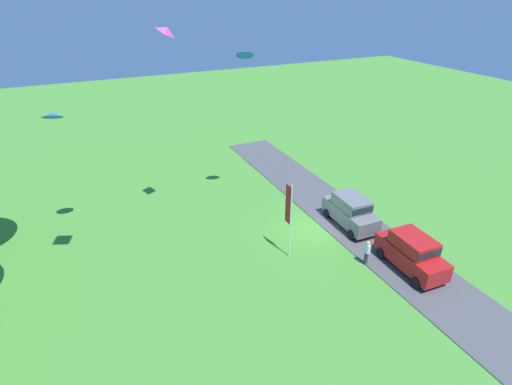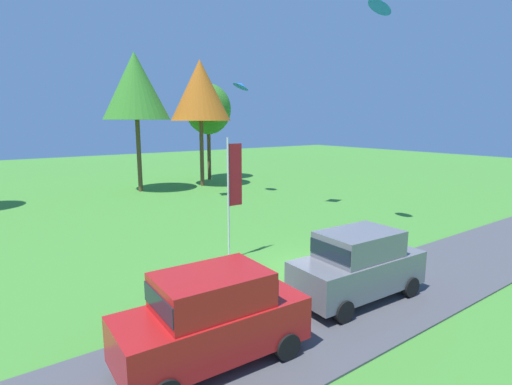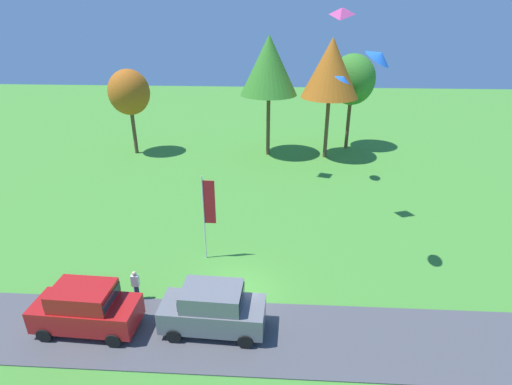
{
  "view_description": "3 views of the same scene",
  "coord_description": "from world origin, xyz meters",
  "px_view_note": "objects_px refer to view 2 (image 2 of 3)",
  "views": [
    {
      "loc": [
        -20.16,
        13.96,
        15.57
      ],
      "look_at": [
        2.16,
        3.45,
        2.74
      ],
      "focal_mm": 28.0,
      "sensor_mm": 36.0,
      "label": 1
    },
    {
      "loc": [
        -10.71,
        -10.73,
        5.85
      ],
      "look_at": [
        1.41,
        5.81,
        2.15
      ],
      "focal_mm": 28.0,
      "sensor_mm": 36.0,
      "label": 2
    },
    {
      "loc": [
        2.02,
        -16.43,
        13.28
      ],
      "look_at": [
        0.74,
        5.68,
        3.09
      ],
      "focal_mm": 28.0,
      "sensor_mm": 36.0,
      "label": 3
    }
  ],
  "objects_px": {
    "person_watching_sky": "(220,286)",
    "kite_delta_high_left": "(241,85)",
    "car_suv_far_end": "(358,262)",
    "flag_banner": "(233,183)",
    "tree_far_right": "(208,109)",
    "kite_delta_low_drifter": "(381,4)",
    "car_suv_mid_row": "(212,314)",
    "tree_center_back": "(200,91)",
    "tree_lone_near": "(135,86)"
  },
  "relations": [
    {
      "from": "tree_lone_near",
      "to": "car_suv_mid_row",
      "type": "bearing_deg",
      "value": -106.55
    },
    {
      "from": "tree_lone_near",
      "to": "tree_far_right",
      "type": "xyz_separation_m",
      "value": [
        8.16,
        2.7,
        -1.63
      ]
    },
    {
      "from": "car_suv_mid_row",
      "to": "tree_far_right",
      "type": "distance_m",
      "value": 31.95
    },
    {
      "from": "car_suv_mid_row",
      "to": "kite_delta_low_drifter",
      "type": "bearing_deg",
      "value": 22.65
    },
    {
      "from": "car_suv_far_end",
      "to": "flag_banner",
      "type": "height_order",
      "value": "flag_banner"
    },
    {
      "from": "person_watching_sky",
      "to": "kite_delta_high_left",
      "type": "relative_size",
      "value": 1.36
    },
    {
      "from": "tree_far_right",
      "to": "kite_delta_high_left",
      "type": "distance_m",
      "value": 9.7
    },
    {
      "from": "person_watching_sky",
      "to": "kite_delta_high_left",
      "type": "distance_m",
      "value": 21.17
    },
    {
      "from": "car_suv_mid_row",
      "to": "person_watching_sky",
      "type": "bearing_deg",
      "value": 54.88
    },
    {
      "from": "kite_delta_high_left",
      "to": "kite_delta_low_drifter",
      "type": "xyz_separation_m",
      "value": [
        -0.43,
        -12.77,
        2.9
      ]
    },
    {
      "from": "kite_delta_high_left",
      "to": "kite_delta_low_drifter",
      "type": "relative_size",
      "value": 1.0
    },
    {
      "from": "person_watching_sky",
      "to": "flag_banner",
      "type": "xyz_separation_m",
      "value": [
        3.03,
        3.91,
        2.41
      ]
    },
    {
      "from": "flag_banner",
      "to": "car_suv_mid_row",
      "type": "bearing_deg",
      "value": -126.85
    },
    {
      "from": "tree_center_back",
      "to": "tree_far_right",
      "type": "height_order",
      "value": "tree_center_back"
    },
    {
      "from": "kite_delta_high_left",
      "to": "kite_delta_low_drifter",
      "type": "bearing_deg",
      "value": -91.94
    },
    {
      "from": "flag_banner",
      "to": "tree_lone_near",
      "type": "bearing_deg",
      "value": 81.45
    },
    {
      "from": "tree_far_right",
      "to": "flag_banner",
      "type": "relative_size",
      "value": 1.82
    },
    {
      "from": "person_watching_sky",
      "to": "flag_banner",
      "type": "relative_size",
      "value": 0.33
    },
    {
      "from": "tree_far_right",
      "to": "flag_banner",
      "type": "height_order",
      "value": "tree_far_right"
    },
    {
      "from": "car_suv_far_end",
      "to": "kite_delta_low_drifter",
      "type": "relative_size",
      "value": 3.72
    },
    {
      "from": "car_suv_mid_row",
      "to": "tree_lone_near",
      "type": "height_order",
      "value": "tree_lone_near"
    },
    {
      "from": "car_suv_far_end",
      "to": "kite_delta_low_drifter",
      "type": "xyz_separation_m",
      "value": [
        7.08,
        5.03,
        10.12
      ]
    },
    {
      "from": "car_suv_mid_row",
      "to": "car_suv_far_end",
      "type": "xyz_separation_m",
      "value": [
        5.64,
        0.28,
        0.0
      ]
    },
    {
      "from": "tree_lone_near",
      "to": "tree_far_right",
      "type": "bearing_deg",
      "value": 18.31
    },
    {
      "from": "tree_far_right",
      "to": "flag_banner",
      "type": "xyz_separation_m",
      "value": [
        -10.96,
        -21.32,
        -3.67
      ]
    },
    {
      "from": "person_watching_sky",
      "to": "tree_center_back",
      "type": "xyz_separation_m",
      "value": [
        11.45,
        22.05,
        7.57
      ]
    },
    {
      "from": "tree_lone_near",
      "to": "kite_delta_high_left",
      "type": "bearing_deg",
      "value": -48.53
    },
    {
      "from": "tree_far_right",
      "to": "kite_delta_low_drifter",
      "type": "relative_size",
      "value": 7.51
    },
    {
      "from": "tree_lone_near",
      "to": "kite_delta_high_left",
      "type": "distance_m",
      "value": 8.79
    },
    {
      "from": "person_watching_sky",
      "to": "tree_lone_near",
      "type": "xyz_separation_m",
      "value": [
        5.83,
        22.53,
        7.7
      ]
    },
    {
      "from": "tree_center_back",
      "to": "kite_delta_low_drifter",
      "type": "height_order",
      "value": "kite_delta_low_drifter"
    },
    {
      "from": "car_suv_mid_row",
      "to": "car_suv_far_end",
      "type": "bearing_deg",
      "value": 2.82
    },
    {
      "from": "kite_delta_low_drifter",
      "to": "person_watching_sky",
      "type": "bearing_deg",
      "value": -164.21
    },
    {
      "from": "flag_banner",
      "to": "kite_delta_low_drifter",
      "type": "xyz_separation_m",
      "value": [
        8.18,
        -0.74,
        8.13
      ]
    },
    {
      "from": "flag_banner",
      "to": "kite_delta_high_left",
      "type": "height_order",
      "value": "kite_delta_high_left"
    },
    {
      "from": "person_watching_sky",
      "to": "tree_far_right",
      "type": "distance_m",
      "value": 29.48
    },
    {
      "from": "car_suv_far_end",
      "to": "flag_banner",
      "type": "xyz_separation_m",
      "value": [
        -1.1,
        5.77,
        1.99
      ]
    },
    {
      "from": "car_suv_far_end",
      "to": "tree_center_back",
      "type": "relative_size",
      "value": 0.42
    },
    {
      "from": "car_suv_far_end",
      "to": "tree_far_right",
      "type": "distance_m",
      "value": 29.37
    },
    {
      "from": "tree_far_right",
      "to": "car_suv_mid_row",
      "type": "bearing_deg",
      "value": -119.52
    },
    {
      "from": "car_suv_far_end",
      "to": "person_watching_sky",
      "type": "distance_m",
      "value": 4.55
    },
    {
      "from": "kite_delta_low_drifter",
      "to": "tree_center_back",
      "type": "bearing_deg",
      "value": 89.3
    },
    {
      "from": "flag_banner",
      "to": "person_watching_sky",
      "type": "bearing_deg",
      "value": -127.76
    },
    {
      "from": "tree_lone_near",
      "to": "flag_banner",
      "type": "distance_m",
      "value": 19.56
    },
    {
      "from": "car_suv_mid_row",
      "to": "person_watching_sky",
      "type": "height_order",
      "value": "car_suv_mid_row"
    },
    {
      "from": "car_suv_mid_row",
      "to": "tree_lone_near",
      "type": "xyz_separation_m",
      "value": [
        7.33,
        24.66,
        7.28
      ]
    },
    {
      "from": "flag_banner",
      "to": "kite_delta_high_left",
      "type": "distance_m",
      "value": 15.7
    },
    {
      "from": "car_suv_far_end",
      "to": "kite_delta_high_left",
      "type": "xyz_separation_m",
      "value": [
        7.51,
        17.8,
        7.21
      ]
    },
    {
      "from": "car_suv_far_end",
      "to": "tree_lone_near",
      "type": "distance_m",
      "value": 25.5
    },
    {
      "from": "tree_lone_near",
      "to": "person_watching_sky",
      "type": "bearing_deg",
      "value": -104.51
    }
  ]
}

